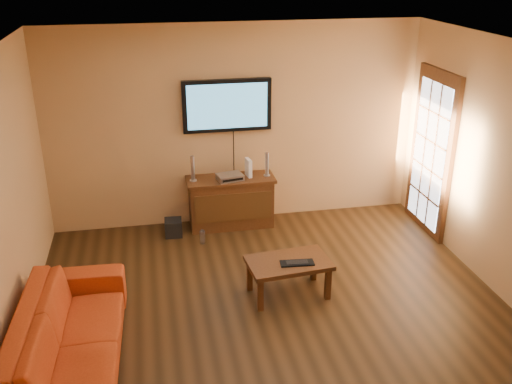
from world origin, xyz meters
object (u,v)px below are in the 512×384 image
object	(u,v)px
media_console	(231,202)
coffee_table	(289,266)
subwoofer	(173,228)
bottle	(202,237)
television	(227,106)
speaker_right	(267,165)
game_console	(248,168)
keyboard	(297,263)
speaker_left	(193,170)
av_receiver	(230,177)
sofa	(67,330)

from	to	relation	value
media_console	coffee_table	size ratio (longest dim) A/B	1.27
subwoofer	bottle	bearing A→B (deg)	-38.32
television	speaker_right	distance (m)	0.96
game_console	keyboard	xyz separation A→B (m)	(0.17, -1.94, -0.39)
speaker_left	av_receiver	xyz separation A→B (m)	(0.48, -0.05, -0.12)
av_receiver	game_console	bearing A→B (deg)	4.95
coffee_table	game_console	distance (m)	1.92
speaker_right	bottle	size ratio (longest dim) A/B	1.65
coffee_table	keyboard	distance (m)	0.13
coffee_table	av_receiver	size ratio (longest dim) A/B	2.81
bottle	keyboard	bearing A→B (deg)	-58.94
media_console	television	size ratio (longest dim) A/B	1.01
keyboard	media_console	bearing A→B (deg)	102.44
av_receiver	game_console	xyz separation A→B (m)	(0.27, 0.08, 0.08)
media_console	television	world-z (taller)	television
media_console	sofa	distance (m)	3.25
bottle	television	bearing A→B (deg)	55.08
television	speaker_right	world-z (taller)	television
game_console	bottle	bearing A→B (deg)	-153.07
television	coffee_table	world-z (taller)	television
speaker_left	game_console	distance (m)	0.75
media_console	av_receiver	xyz separation A→B (m)	(-0.02, -0.05, 0.38)
media_console	speaker_right	bearing A→B (deg)	-0.17
bottle	keyboard	world-z (taller)	keyboard
sofa	speaker_left	size ratio (longest dim) A/B	6.34
game_console	keyboard	world-z (taller)	game_console
television	speaker_right	bearing A→B (deg)	-20.73
television	sofa	world-z (taller)	television
subwoofer	keyboard	world-z (taller)	keyboard
game_console	subwoofer	bearing A→B (deg)	-177.96
bottle	subwoofer	bearing A→B (deg)	139.21
television	coffee_table	size ratio (longest dim) A/B	1.26
media_console	bottle	world-z (taller)	media_console
media_console	keyboard	world-z (taller)	media_console
media_console	bottle	bearing A→B (deg)	-134.51
television	bottle	xyz separation A→B (m)	(-0.45, -0.65, -1.55)
av_receiver	speaker_right	bearing A→B (deg)	-6.22
speaker_left	av_receiver	world-z (taller)	speaker_left
television	av_receiver	bearing A→B (deg)	-93.93
game_console	media_console	bearing A→B (deg)	179.07
speaker_left	speaker_right	size ratio (longest dim) A/B	1.05
speaker_left	keyboard	distance (m)	2.16
television	bottle	world-z (taller)	television
game_console	subwoofer	xyz separation A→B (m)	(-1.05, -0.19, -0.71)
coffee_table	subwoofer	world-z (taller)	coffee_table
sofa	av_receiver	world-z (taller)	sofa
media_console	sofa	bearing A→B (deg)	-125.13
coffee_table	subwoofer	xyz separation A→B (m)	(-1.15, 1.67, -0.24)
media_console	coffee_table	distance (m)	1.86
sofa	subwoofer	xyz separation A→B (m)	(1.07, 2.50, -0.32)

